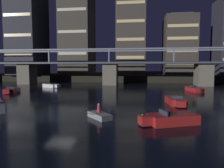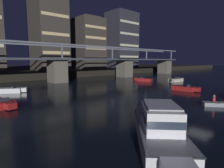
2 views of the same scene
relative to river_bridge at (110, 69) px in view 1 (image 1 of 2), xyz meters
The scene contains 13 objects.
ground_plane 35.41m from the river_bridge, 90.00° to the right, with size 400.00×400.00×0.00m, color black.
far_riverbank 48.10m from the river_bridge, 90.00° to the left, with size 240.00×80.00×2.20m, color black.
river_bridge is the anchor object (origin of this frame).
tower_west_low 35.13m from the river_bridge, 157.80° to the left, with size 9.77×12.29×31.70m.
tower_west_tall 27.13m from the river_bridge, 129.38° to the left, with size 10.39×12.39×35.65m.
tower_central 21.02m from the river_bridge, 73.45° to the left, with size 9.41×11.93×28.50m.
tower_east_tall 27.91m from the river_bridge, 39.05° to the left, with size 9.91×10.07×19.65m.
speedboat_near_center 37.88m from the river_bridge, 74.99° to the right, with size 5.09×3.08×1.16m.
speedboat_near_right 30.02m from the river_bridge, 66.57° to the right, with size 2.08×5.23×1.16m.
speedboat_mid_center 15.86m from the river_bridge, 144.67° to the right, with size 4.88×3.57×1.16m.
speedboat_mid_right 22.44m from the river_bridge, 35.86° to the right, with size 2.77×5.18×1.16m.
speedboat_far_left 24.94m from the river_bridge, 129.66° to the right, with size 2.76×5.19×1.16m.
dinghy_with_paddler 35.70m from the river_bridge, 84.00° to the right, with size 2.65×2.68×1.36m.
Camera 1 is at (7.06, -17.62, 4.56)m, focal length 32.10 mm.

